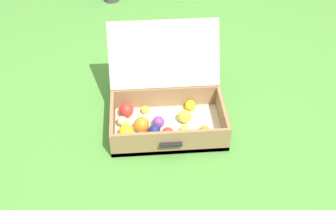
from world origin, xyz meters
The scene contains 2 objects.
ground_plane centered at (0.00, 0.00, 0.00)m, with size 16.00×16.00×0.00m, color #4C8C38.
open_suitcase centered at (-0.06, 0.12, 0.11)m, with size 0.59×0.56×0.47m.
Camera 1 is at (-0.18, -1.66, 1.62)m, focal length 47.56 mm.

